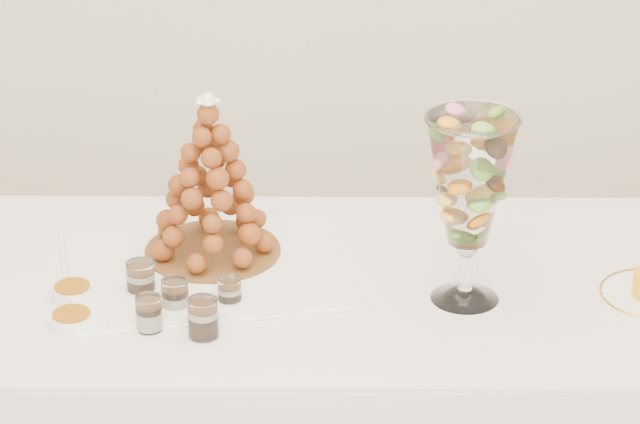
{
  "coord_description": "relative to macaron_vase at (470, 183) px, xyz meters",
  "views": [
    {
      "loc": [
        0.15,
        -2.37,
        2.23
      ],
      "look_at": [
        0.02,
        0.22,
        0.97
      ],
      "focal_mm": 85.0,
      "sensor_mm": 36.0,
      "label": 1
    }
  ],
  "objects": [
    {
      "name": "lace_tray",
      "position": [
        -0.52,
        0.08,
        -0.24
      ],
      "size": [
        0.64,
        0.54,
        0.02
      ],
      "primitive_type": "cube",
      "rotation": [
        0.0,
        0.0,
        0.25
      ],
      "color": "white",
      "rests_on": "buffet_table"
    },
    {
      "name": "macaron_vase",
      "position": [
        0.0,
        0.0,
        0.0
      ],
      "size": [
        0.18,
        0.18,
        0.39
      ],
      "color": "white",
      "rests_on": "buffet_table"
    },
    {
      "name": "verrine_a",
      "position": [
        -0.64,
        -0.03,
        -0.21
      ],
      "size": [
        0.06,
        0.06,
        0.08
      ],
      "primitive_type": "cylinder",
      "rotation": [
        0.0,
        0.0,
        0.14
      ],
      "color": "white",
      "rests_on": "buffet_table"
    },
    {
      "name": "verrine_b",
      "position": [
        -0.56,
        -0.09,
        -0.21
      ],
      "size": [
        0.06,
        0.06,
        0.07
      ],
      "primitive_type": "cylinder",
      "rotation": [
        0.0,
        0.0,
        -0.25
      ],
      "color": "white",
      "rests_on": "buffet_table"
    },
    {
      "name": "verrine_c",
      "position": [
        -0.46,
        -0.06,
        -0.22
      ],
      "size": [
        0.05,
        0.05,
        0.06
      ],
      "primitive_type": "cylinder",
      "rotation": [
        0.0,
        0.0,
        0.05
      ],
      "color": "white",
      "rests_on": "buffet_table"
    },
    {
      "name": "verrine_d",
      "position": [
        -0.61,
        -0.15,
        -0.22
      ],
      "size": [
        0.06,
        0.06,
        0.07
      ],
      "primitive_type": "cylinder",
      "rotation": [
        0.0,
        0.0,
        -0.13
      ],
      "color": "white",
      "rests_on": "buffet_table"
    },
    {
      "name": "verrine_e",
      "position": [
        -0.5,
        -0.17,
        -0.21
      ],
      "size": [
        0.07,
        0.07,
        0.08
      ],
      "primitive_type": "cylinder",
      "rotation": [
        0.0,
        0.0,
        -0.32
      ],
      "color": "white",
      "rests_on": "buffet_table"
    },
    {
      "name": "ramekin_back",
      "position": [
        -0.78,
        -0.04,
        -0.24
      ],
      "size": [
        0.08,
        0.08,
        0.02
      ],
      "primitive_type": "cylinder",
      "color": "white",
      "rests_on": "buffet_table"
    },
    {
      "name": "ramekin_front",
      "position": [
        -0.76,
        -0.15,
        -0.24
      ],
      "size": [
        0.08,
        0.08,
        0.03
      ],
      "primitive_type": "cylinder",
      "color": "white",
      "rests_on": "buffet_table"
    },
    {
      "name": "croquembouche",
      "position": [
        -0.52,
        0.14,
        -0.06
      ],
      "size": [
        0.28,
        0.28,
        0.35
      ],
      "rotation": [
        0.0,
        0.0,
        -0.11
      ],
      "color": "brown",
      "rests_on": "lace_tray"
    }
  ]
}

